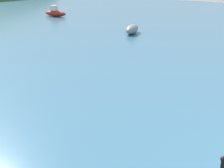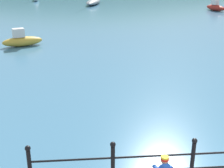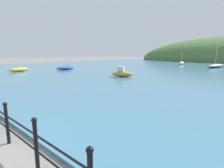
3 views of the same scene
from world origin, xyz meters
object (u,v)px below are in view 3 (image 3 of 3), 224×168
Objects in this scene: boat_mid_harbor at (216,66)px; boat_far_left at (66,68)px; boat_twin_mast at (182,63)px; boat_white_sailboat at (19,69)px; boat_blue_hull at (122,73)px.

boat_mid_harbor is 25.13m from boat_far_left.
boat_mid_harbor is at bearing 50.21° from boat_far_left.
boat_twin_mast is (-7.46, 4.57, 0.02)m from boat_mid_harbor.
boat_far_left is at bearing 67.21° from boat_white_sailboat.
boat_mid_harbor is at bearing 53.55° from boat_white_sailboat.
boat_mid_harbor is at bearing 76.61° from boat_blue_hull.
boat_blue_hull is (11.32, -0.70, 0.08)m from boat_far_left.
boat_mid_harbor is 2.06× the size of boat_twin_mast.
boat_far_left is 6.21m from boat_white_sailboat.
boat_twin_mast is 31.59m from boat_white_sailboat.
boat_far_left is 1.23× the size of boat_blue_hull.
boat_twin_mast reaches higher than boat_blue_hull.
boat_twin_mast is 1.22× the size of boat_blue_hull.
boat_blue_hull reaches higher than boat_white_sailboat.
boat_blue_hull is at bearing 20.13° from boat_white_sailboat.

